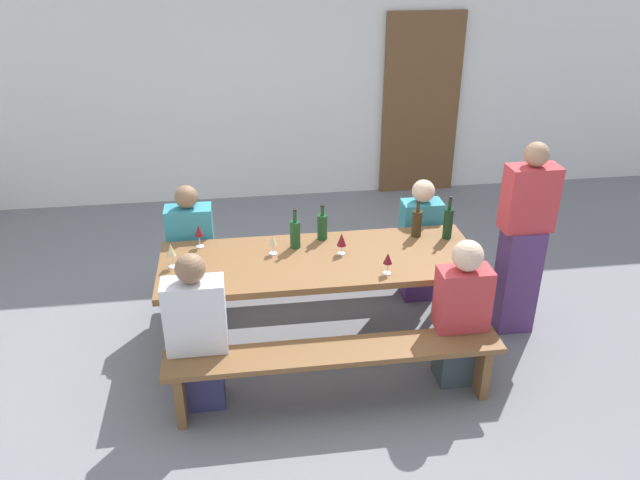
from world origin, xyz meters
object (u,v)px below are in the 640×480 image
Objects in this scene: wine_bottle_1 at (417,223)px; seated_guest_near_0 at (197,336)px; bench_near at (335,361)px; wine_glass_0 at (171,251)px; wine_glass_3 at (342,240)px; tasting_table at (320,266)px; seated_guest_near_1 at (461,316)px; seated_guest_far_1 at (419,243)px; standing_host at (522,244)px; bench_far at (308,258)px; wine_glass_1 at (199,232)px; seated_guest_far_0 at (192,255)px; wine_bottle_3 at (448,223)px; wine_glass_2 at (388,259)px; wine_bottle_2 at (295,233)px; wine_glass_4 at (273,241)px; wooden_door at (421,105)px; wine_bottle_0 at (322,226)px.

seated_guest_near_0 is (-1.70, -0.84, -0.32)m from wine_bottle_1.
bench_near is 1.37m from wine_bottle_1.
wine_glass_0 is 1.24m from wine_glass_3.
seated_guest_near_1 is (0.90, -0.57, -0.14)m from tasting_table.
seated_guest_near_0 is 2.16m from seated_guest_far_1.
standing_host is (1.57, 0.00, 0.08)m from tasting_table.
seated_guest_near_0 is at bearing -149.81° from wine_glass_3.
bench_far is 1.11m from wine_glass_1.
standing_host is (2.55, -0.57, 0.21)m from seated_guest_far_0.
wine_glass_0 is at bearing -146.38° from bench_far.
wine_bottle_3 reaches higher than tasting_table.
bench_near is at bearing -135.42° from wine_glass_2.
bench_near is at bearing -80.10° from wine_bottle_2.
seated_guest_far_0 is 0.73× the size of standing_host.
seated_guest_near_1 is at bearing -26.24° from wine_glass_1.
seated_guest_far_0 is (-1.88, 1.15, 0.01)m from seated_guest_near_1.
wine_glass_2 is (1.51, -0.30, -0.02)m from wine_glass_0.
wine_bottle_3 is at bearing -19.59° from standing_host.
tasting_table is at bearing 59.45° from seated_guest_far_0.
wine_glass_2 is 0.14× the size of seated_guest_far_0.
seated_guest_near_0 reaches higher than bench_far.
wine_glass_4 is (-0.34, -0.61, 0.49)m from bench_far.
wine_glass_2 is 1.69m from seated_guest_far_0.
wine_glass_0 is at bearing 168.55° from wine_glass_2.
wine_bottle_2 is at bearing 65.37° from seated_guest_far_0.
bench_near is (-1.61, -3.71, -0.69)m from wooden_door.
tasting_table is 0.79m from bench_near.
standing_host is at bearing -7.11° from wine_glass_1.
wine_glass_2 is (0.38, -0.61, 0.01)m from wine_bottle_0.
wine_bottle_3 is 0.31× the size of seated_guest_far_0.
wooden_door is at bearing 73.57° from wine_bottle_1.
bench_near is at bearing -99.51° from seated_guest_near_0.
wine_glass_3 is (-1.44, -2.94, -0.18)m from wooden_door.
wine_bottle_1 is at bearing -18.84° from standing_host.
bench_far is 1.27m from wine_bottle_3.
wine_bottle_2 is 1.21m from seated_guest_far_1.
wine_glass_3 is at bearing -116.09° from wooden_door.
wine_glass_0 is at bearing 179.29° from tasting_table.
seated_guest_far_1 reaches higher than wine_glass_4.
wine_glass_3 reaches higher than bench_near.
wooden_door is at bearing 78.37° from wine_bottle_3.
wine_bottle_0 is 1.11m from seated_guest_far_0.
seated_guest_near_0 is (-0.01, -0.88, -0.34)m from wine_glass_1.
seated_guest_near_0 is at bearing 170.49° from bench_near.
seated_guest_far_0 reaches higher than wine_bottle_1.
bench_far is 1.21m from wine_glass_2.
tasting_table is at bearing -19.20° from wine_glass_1.
wine_glass_4 is at bearing -119.10° from bench_far.
seated_guest_far_1 is (1.83, 1.15, -0.02)m from seated_guest_near_0.
wine_glass_1 is at bearing 130.59° from bench_near.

